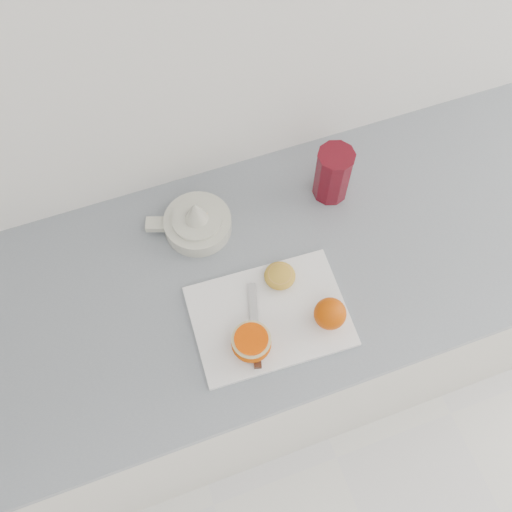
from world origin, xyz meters
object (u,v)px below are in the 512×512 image
at_px(counter, 270,329).
at_px(cutting_board, 270,316).
at_px(half_orange, 251,343).
at_px(red_tumbler, 333,175).
at_px(citrus_juicer, 197,222).

height_order(counter, cutting_board, cutting_board).
bearing_deg(counter, cutting_board, -115.23).
distance_m(half_orange, red_tumbler, 0.45).
relative_size(half_orange, red_tumbler, 0.58).
bearing_deg(citrus_juicer, counter, -46.70).
bearing_deg(citrus_juicer, cutting_board, -73.09).
relative_size(counter, half_orange, 27.48).
bearing_deg(red_tumbler, half_orange, -135.12).
distance_m(counter, red_tumbler, 0.57).
height_order(counter, citrus_juicer, citrus_juicer).
bearing_deg(citrus_juicer, half_orange, -86.38).
relative_size(cutting_board, red_tumbler, 2.31).
xyz_separation_m(citrus_juicer, red_tumbler, (0.34, -0.01, 0.04)).
xyz_separation_m(cutting_board, red_tumbler, (0.26, 0.26, 0.06)).
bearing_deg(cutting_board, red_tumbler, 45.63).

